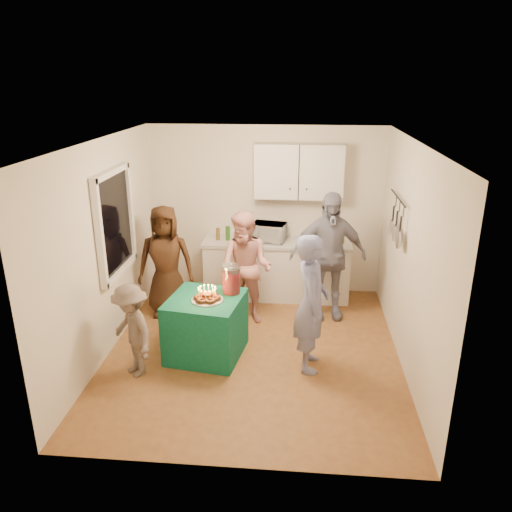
# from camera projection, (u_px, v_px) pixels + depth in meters

# --- Properties ---
(floor) EXTENTS (4.00, 4.00, 0.00)m
(floor) POSITION_uv_depth(u_px,v_px,m) (254.00, 351.00, 6.30)
(floor) COLOR brown
(floor) RESTS_ON ground
(ceiling) EXTENTS (4.00, 4.00, 0.00)m
(ceiling) POSITION_uv_depth(u_px,v_px,m) (253.00, 142.00, 5.41)
(ceiling) COLOR white
(ceiling) RESTS_ON floor
(back_wall) EXTENTS (3.60, 3.60, 0.00)m
(back_wall) POSITION_uv_depth(u_px,v_px,m) (265.00, 211.00, 7.73)
(back_wall) COLOR silver
(back_wall) RESTS_ON floor
(left_wall) EXTENTS (4.00, 4.00, 0.00)m
(left_wall) POSITION_uv_depth(u_px,v_px,m) (105.00, 250.00, 6.01)
(left_wall) COLOR silver
(left_wall) RESTS_ON floor
(right_wall) EXTENTS (4.00, 4.00, 0.00)m
(right_wall) POSITION_uv_depth(u_px,v_px,m) (410.00, 259.00, 5.71)
(right_wall) COLOR silver
(right_wall) RESTS_ON floor
(window_night) EXTENTS (0.04, 1.00, 1.20)m
(window_night) POSITION_uv_depth(u_px,v_px,m) (114.00, 223.00, 6.20)
(window_night) COLOR black
(window_night) RESTS_ON left_wall
(counter) EXTENTS (2.20, 0.58, 0.86)m
(counter) POSITION_uv_depth(u_px,v_px,m) (277.00, 270.00, 7.73)
(counter) COLOR white
(counter) RESTS_ON floor
(countertop) EXTENTS (2.24, 0.62, 0.05)m
(countertop) POSITION_uv_depth(u_px,v_px,m) (277.00, 243.00, 7.57)
(countertop) COLOR beige
(countertop) RESTS_ON counter
(upper_cabinet) EXTENTS (1.30, 0.30, 0.80)m
(upper_cabinet) POSITION_uv_depth(u_px,v_px,m) (299.00, 171.00, 7.33)
(upper_cabinet) COLOR white
(upper_cabinet) RESTS_ON back_wall
(pot_rack) EXTENTS (0.12, 1.00, 0.60)m
(pot_rack) POSITION_uv_depth(u_px,v_px,m) (395.00, 217.00, 6.27)
(pot_rack) COLOR black
(pot_rack) RESTS_ON right_wall
(microwave) EXTENTS (0.55, 0.43, 0.28)m
(microwave) POSITION_uv_depth(u_px,v_px,m) (269.00, 232.00, 7.53)
(microwave) COLOR white
(microwave) RESTS_ON countertop
(party_table) EXTENTS (0.97, 0.97, 0.76)m
(party_table) POSITION_uv_depth(u_px,v_px,m) (206.00, 326.00, 6.11)
(party_table) COLOR #0E5D42
(party_table) RESTS_ON floor
(donut_cake) EXTENTS (0.38, 0.38, 0.18)m
(donut_cake) POSITION_uv_depth(u_px,v_px,m) (207.00, 294.00, 5.89)
(donut_cake) COLOR #381C0C
(donut_cake) RESTS_ON party_table
(punch_jar) EXTENTS (0.22, 0.22, 0.34)m
(punch_jar) POSITION_uv_depth(u_px,v_px,m) (231.00, 280.00, 6.08)
(punch_jar) COLOR red
(punch_jar) RESTS_ON party_table
(man_birthday) EXTENTS (0.41, 0.61, 1.65)m
(man_birthday) POSITION_uv_depth(u_px,v_px,m) (311.00, 303.00, 5.70)
(man_birthday) COLOR #787EAF
(man_birthday) RESTS_ON floor
(woman_back_left) EXTENTS (0.84, 0.59, 1.61)m
(woman_back_left) POSITION_uv_depth(u_px,v_px,m) (166.00, 261.00, 7.05)
(woman_back_left) COLOR #532F17
(woman_back_left) RESTS_ON floor
(woman_back_center) EXTENTS (0.91, 0.80, 1.58)m
(woman_back_center) POSITION_uv_depth(u_px,v_px,m) (246.00, 268.00, 6.83)
(woman_back_center) COLOR #CE6B6D
(woman_back_center) RESTS_ON floor
(woman_back_right) EXTENTS (1.13, 0.60, 1.83)m
(woman_back_right) POSITION_uv_depth(u_px,v_px,m) (328.00, 256.00, 6.92)
(woman_back_right) COLOR black
(woman_back_right) RESTS_ON floor
(child_near_left) EXTENTS (0.80, 0.80, 1.12)m
(child_near_left) POSITION_uv_depth(u_px,v_px,m) (132.00, 331.00, 5.64)
(child_near_left) COLOR #5A4E48
(child_near_left) RESTS_ON floor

